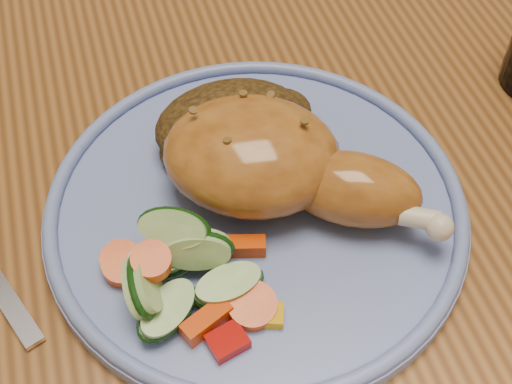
# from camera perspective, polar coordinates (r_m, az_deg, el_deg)

# --- Properties ---
(dining_table) EXTENTS (0.90, 1.40, 0.75)m
(dining_table) POSITION_cam_1_polar(r_m,az_deg,el_deg) (0.64, 3.43, 2.73)
(dining_table) COLOR brown
(dining_table) RESTS_ON ground
(plate) EXTENTS (0.29, 0.29, 0.01)m
(plate) POSITION_cam_1_polar(r_m,az_deg,el_deg) (0.49, 0.00, -1.54)
(plate) COLOR #6679BB
(plate) RESTS_ON dining_table
(plate_rim) EXTENTS (0.28, 0.28, 0.01)m
(plate_rim) POSITION_cam_1_polar(r_m,az_deg,el_deg) (0.48, 0.00, -0.75)
(plate_rim) COLOR #6679BB
(plate_rim) RESTS_ON plate
(chicken_leg) EXTENTS (0.18, 0.16, 0.06)m
(chicken_leg) POSITION_cam_1_polar(r_m,az_deg,el_deg) (0.47, 1.61, 2.30)
(chicken_leg) COLOR #AD6724
(chicken_leg) RESTS_ON plate
(rice_pilaf) EXTENTS (0.12, 0.08, 0.05)m
(rice_pilaf) POSITION_cam_1_polar(r_m,az_deg,el_deg) (0.51, -1.78, 5.39)
(rice_pilaf) COLOR #462F11
(rice_pilaf) RESTS_ON plate
(vegetable_pile) EXTENTS (0.10, 0.11, 0.05)m
(vegetable_pile) POSITION_cam_1_polar(r_m,az_deg,el_deg) (0.44, -6.07, -6.45)
(vegetable_pile) COLOR #A50A05
(vegetable_pile) RESTS_ON plate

